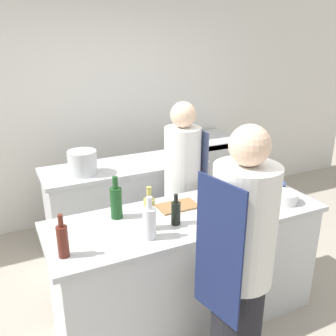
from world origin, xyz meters
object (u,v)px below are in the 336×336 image
at_px(bottle_water, 116,202).
at_px(bottle_olive_oil, 149,222).
at_px(bottle_wine, 63,240).
at_px(bowl_prep_small, 284,197).
at_px(chef_at_prep_near, 240,268).
at_px(chef_at_stove, 182,190).
at_px(bottle_vinegar, 176,212).
at_px(bowl_mixing_large, 272,185).
at_px(bottle_sauce, 149,213).
at_px(oven_range, 206,172).
at_px(cup, 212,188).
at_px(stockpot, 82,163).
at_px(bottle_cooking_oil, 225,188).

bearing_deg(bottle_water, bottle_olive_oil, -74.60).
distance_m(bottle_wine, bowl_prep_small, 1.73).
height_order(chef_at_prep_near, chef_at_stove, chef_at_prep_near).
relative_size(chef_at_stove, bottle_vinegar, 7.29).
relative_size(bottle_water, bowl_mixing_large, 1.37).
height_order(bottle_vinegar, bottle_sauce, bottle_sauce).
relative_size(oven_range, bottle_water, 2.98).
distance_m(bottle_water, cup, 0.87).
bearing_deg(stockpot, oven_range, 18.06).
bearing_deg(cup, bottle_vinegar, -145.45).
bearing_deg(bottle_cooking_oil, bottle_olive_oil, -161.34).
distance_m(bottle_sauce, cup, 0.79).
distance_m(oven_range, chef_at_stove, 1.53).
bearing_deg(chef_at_prep_near, bottle_water, 18.76).
relative_size(chef_at_prep_near, bottle_wine, 6.32).
bearing_deg(bottle_vinegar, cup, 34.55).
xyz_separation_m(bottle_water, bowl_mixing_large, (1.36, -0.08, -0.09)).
relative_size(bottle_wine, bowl_mixing_large, 1.20).
distance_m(chef_at_stove, cup, 0.38).
bearing_deg(bottle_sauce, chef_at_prep_near, -60.47).
bearing_deg(cup, oven_range, 59.49).
height_order(chef_at_prep_near, bottle_water, chef_at_prep_near).
bearing_deg(bottle_vinegar, bottle_olive_oil, -158.39).
height_order(bottle_olive_oil, bottle_water, bottle_water).
xyz_separation_m(chef_at_stove, bottle_wine, (-1.22, -0.77, 0.20)).
relative_size(bottle_olive_oil, cup, 3.42).
relative_size(bottle_sauce, bowl_prep_small, 1.52).
relative_size(bottle_wine, bottle_cooking_oil, 0.94).
relative_size(oven_range, bowl_prep_small, 4.64).
relative_size(oven_range, bowl_mixing_large, 4.09).
relative_size(bottle_vinegar, stockpot, 0.83).
height_order(chef_at_stove, bottle_water, chef_at_stove).
relative_size(chef_at_prep_near, bottle_sauce, 5.64).
relative_size(bottle_vinegar, bowl_mixing_large, 0.98).
height_order(bottle_vinegar, bowl_prep_small, bottle_vinegar).
relative_size(chef_at_stove, bottle_olive_oil, 5.65).
height_order(bowl_mixing_large, bowl_prep_small, bowl_prep_small).
bearing_deg(bottle_sauce, chef_at_stove, 47.87).
bearing_deg(chef_at_stove, bowl_mixing_large, 50.16).
bearing_deg(bottle_sauce, cup, 25.62).
height_order(chef_at_stove, bottle_wine, chef_at_stove).
bearing_deg(bottle_cooking_oil, chef_at_prep_near, -117.12).
bearing_deg(bottle_wine, bottle_vinegar, 4.88).
distance_m(bottle_vinegar, bottle_water, 0.44).
bearing_deg(cup, bottle_olive_oil, -149.20).
relative_size(chef_at_prep_near, cup, 20.48).
distance_m(bottle_water, stockpot, 0.99).
height_order(chef_at_prep_near, bottle_sauce, chef_at_prep_near).
xyz_separation_m(chef_at_prep_near, bottle_sauce, (-0.33, 0.59, 0.18)).
relative_size(oven_range, cup, 11.08).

